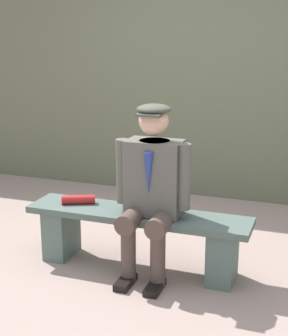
{
  "coord_description": "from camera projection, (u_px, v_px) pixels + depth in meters",
  "views": [
    {
      "loc": [
        -1.27,
        3.37,
        1.76
      ],
      "look_at": [
        -0.05,
        0.0,
        0.81
      ],
      "focal_mm": 53.69,
      "sensor_mm": 36.0,
      "label": 1
    }
  ],
  "objects": [
    {
      "name": "ground_plane",
      "position": [
        138.0,
        267.0,
        3.93
      ],
      "size": [
        30.0,
        30.0,
        0.0
      ],
      "primitive_type": "plane",
      "color": "gray"
    },
    {
      "name": "bench",
      "position": [
        137.0,
        232.0,
        3.85
      ],
      "size": [
        1.73,
        0.38,
        0.46
      ],
      "color": "#4C5C56",
      "rests_on": "ground"
    },
    {
      "name": "seated_man",
      "position": [
        152.0,
        185.0,
        3.65
      ],
      "size": [
        0.58,
        0.55,
        1.29
      ],
      "color": "#57564D",
      "rests_on": "ground"
    },
    {
      "name": "rolled_magazine",
      "position": [
        78.0,
        200.0,
        3.98
      ],
      "size": [
        0.27,
        0.17,
        0.07
      ],
      "primitive_type": "cylinder",
      "rotation": [
        0.0,
        1.57,
        0.42
      ],
      "color": "#B21E1E",
      "rests_on": "bench"
    },
    {
      "name": "stadium_wall",
      "position": [
        203.0,
        85.0,
        5.48
      ],
      "size": [
        12.0,
        0.24,
        2.45
      ],
      "primitive_type": "cube",
      "color": "#5C624A",
      "rests_on": "ground"
    }
  ]
}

